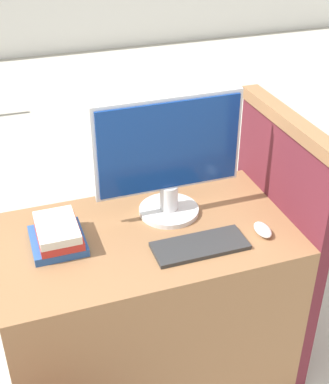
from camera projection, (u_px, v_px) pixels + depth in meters
name	position (u px, v px, depth m)	size (l,w,h in m)	color
desk	(147.00, 306.00, 2.20)	(1.11, 0.63, 0.75)	#8C603D
carrel_divider	(275.00, 237.00, 2.27)	(0.07, 0.68, 1.13)	#5B1E28
monitor	(169.00, 157.00, 1.99)	(0.57, 0.24, 0.48)	silver
keyboard	(200.00, 246.00, 1.92)	(0.34, 0.14, 0.02)	#2D2D2D
mouse	(263.00, 230.00, 1.99)	(0.05, 0.10, 0.03)	white
book_stack	(58.00, 235.00, 1.92)	(0.19, 0.22, 0.09)	#285199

